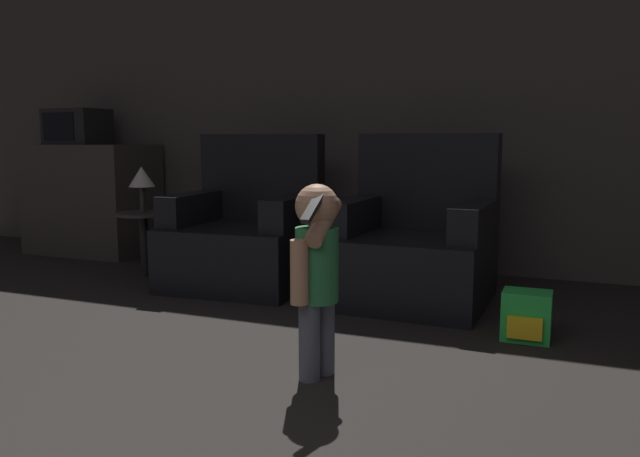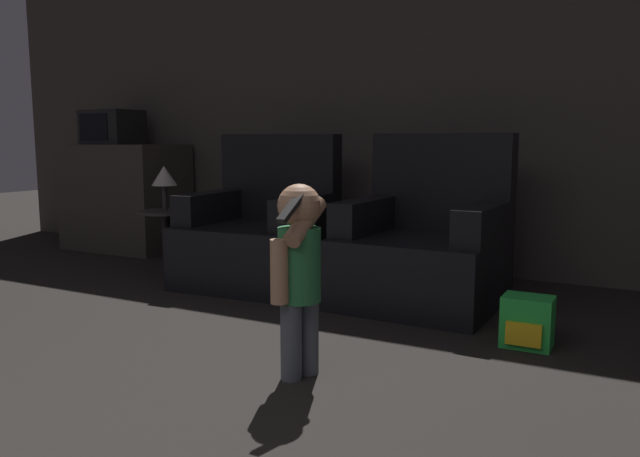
# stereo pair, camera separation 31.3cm
# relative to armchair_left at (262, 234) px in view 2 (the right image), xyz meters

# --- Properties ---
(wall_back) EXTENTS (8.40, 0.05, 2.60)m
(wall_back) POSITION_rel_armchair_left_xyz_m (0.81, 0.93, 0.97)
(wall_back) COLOR #423D38
(wall_back) RESTS_ON ground_plane
(armchair_left) EXTENTS (0.92, 0.89, 0.99)m
(armchair_left) POSITION_rel_armchair_left_xyz_m (0.00, 0.00, 0.00)
(armchair_left) COLOR black
(armchair_left) RESTS_ON ground_plane
(armchair_right) EXTENTS (0.89, 0.87, 0.99)m
(armchair_right) POSITION_rel_armchair_left_xyz_m (1.14, 0.00, 0.00)
(armchair_right) COLOR black
(armchair_right) RESTS_ON ground_plane
(person_toddler) EXTENTS (0.17, 0.31, 0.78)m
(person_toddler) POSITION_rel_armchair_left_xyz_m (1.07, -1.37, 0.13)
(person_toddler) COLOR #474C56
(person_toddler) RESTS_ON ground_plane
(toy_backpack) EXTENTS (0.23, 0.19, 0.24)m
(toy_backpack) POSITION_rel_armchair_left_xyz_m (1.82, -0.55, -0.21)
(toy_backpack) COLOR green
(toy_backpack) RESTS_ON ground_plane
(kitchen_counter) EXTENTS (1.02, 0.62, 0.92)m
(kitchen_counter) POSITION_rel_armchair_left_xyz_m (-1.78, 0.55, 0.13)
(kitchen_counter) COLOR #38332D
(kitchen_counter) RESTS_ON ground_plane
(microwave) EXTENTS (0.47, 0.36, 0.30)m
(microwave) POSITION_rel_armchair_left_xyz_m (-1.91, 0.55, 0.73)
(microwave) COLOR black
(microwave) RESTS_ON kitchen_counter
(side_table) EXTENTS (0.38, 0.38, 0.45)m
(side_table) POSITION_rel_armchair_left_xyz_m (-0.78, -0.07, 0.03)
(side_table) COLOR black
(side_table) RESTS_ON ground_plane
(lamp) EXTENTS (0.18, 0.18, 0.32)m
(lamp) POSITION_rel_armchair_left_xyz_m (-0.78, -0.07, 0.37)
(lamp) COLOR #262626
(lamp) RESTS_ON side_table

